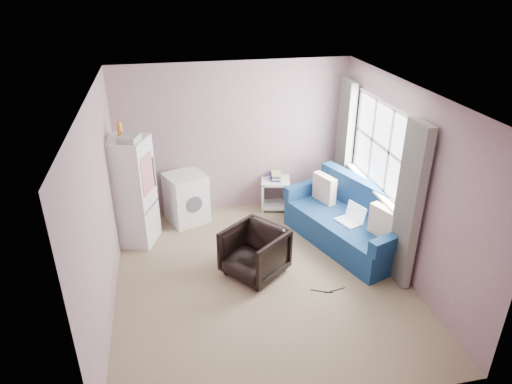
{
  "coord_description": "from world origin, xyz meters",
  "views": [
    {
      "loc": [
        -1.08,
        -4.88,
        3.76
      ],
      "look_at": [
        0.05,
        0.6,
        1.0
      ],
      "focal_mm": 32.0,
      "sensor_mm": 36.0,
      "label": 1
    }
  ],
  "objects_px": {
    "fridge": "(132,191)",
    "sofa": "(350,223)",
    "washing_machine": "(186,197)",
    "side_table": "(275,191)",
    "armchair": "(254,250)"
  },
  "relations": [
    {
      "from": "fridge",
      "to": "sofa",
      "type": "xyz_separation_m",
      "value": [
        3.15,
        -0.69,
        -0.5
      ]
    },
    {
      "from": "fridge",
      "to": "side_table",
      "type": "height_order",
      "value": "fridge"
    },
    {
      "from": "washing_machine",
      "to": "sofa",
      "type": "xyz_separation_m",
      "value": [
        2.36,
        -1.16,
        -0.09
      ]
    },
    {
      "from": "fridge",
      "to": "washing_machine",
      "type": "height_order",
      "value": "fridge"
    },
    {
      "from": "washing_machine",
      "to": "side_table",
      "type": "height_order",
      "value": "washing_machine"
    },
    {
      "from": "washing_machine",
      "to": "armchair",
      "type": "bearing_deg",
      "value": -87.0
    },
    {
      "from": "armchair",
      "to": "fridge",
      "type": "bearing_deg",
      "value": -165.46
    },
    {
      "from": "fridge",
      "to": "side_table",
      "type": "xyz_separation_m",
      "value": [
        2.32,
        0.63,
        -0.53
      ]
    },
    {
      "from": "armchair",
      "to": "side_table",
      "type": "bearing_deg",
      "value": 119.22
    },
    {
      "from": "armchair",
      "to": "sofa",
      "type": "distance_m",
      "value": 1.65
    },
    {
      "from": "fridge",
      "to": "sofa",
      "type": "bearing_deg",
      "value": 8.44
    },
    {
      "from": "armchair",
      "to": "washing_machine",
      "type": "xyz_separation_m",
      "value": [
        -0.79,
        1.66,
        0.05
      ]
    },
    {
      "from": "fridge",
      "to": "sofa",
      "type": "distance_m",
      "value": 3.27
    },
    {
      "from": "side_table",
      "to": "sofa",
      "type": "height_order",
      "value": "sofa"
    },
    {
      "from": "fridge",
      "to": "sofa",
      "type": "relative_size",
      "value": 0.84
    }
  ]
}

